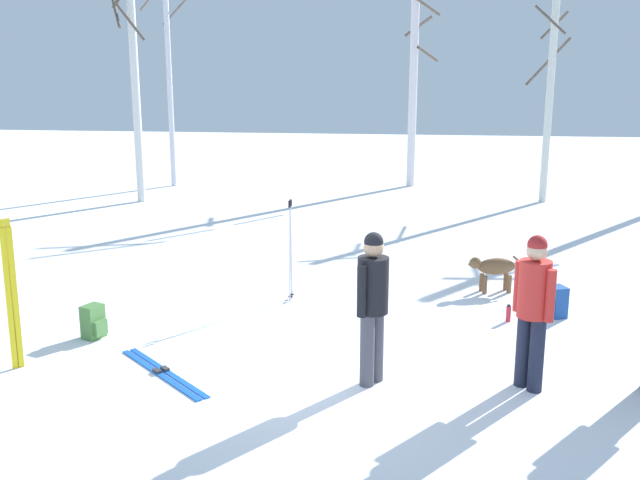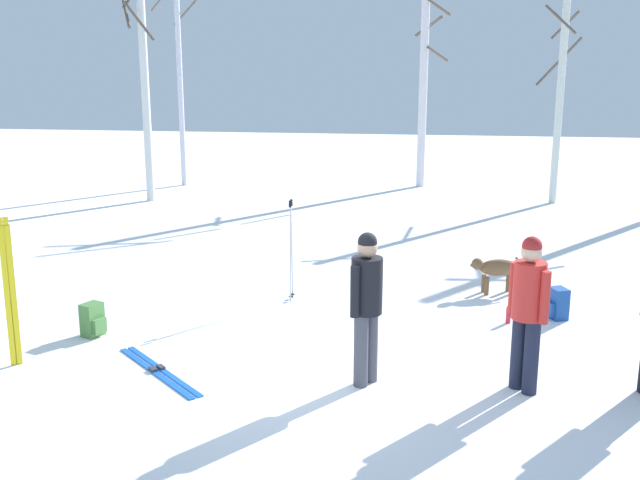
% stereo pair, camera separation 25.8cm
% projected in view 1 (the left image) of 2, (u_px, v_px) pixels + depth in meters
% --- Properties ---
extents(ground_plane, '(60.00, 60.00, 0.00)m').
position_uv_depth(ground_plane, '(314.00, 361.00, 8.75)').
color(ground_plane, white).
extents(person_1, '(0.38, 0.41, 1.72)m').
position_uv_depth(person_1, '(533.00, 302.00, 7.79)').
color(person_1, '#1E2338').
rests_on(person_1, ground_plane).
extents(person_3, '(0.34, 0.46, 1.72)m').
position_uv_depth(person_3, '(373.00, 298.00, 7.93)').
color(person_3, '#4C4C56').
rests_on(person_3, ground_plane).
extents(dog, '(0.88, 0.36, 0.57)m').
position_uv_depth(dog, '(494.00, 268.00, 11.34)').
color(dog, brown).
rests_on(dog, ground_plane).
extents(ski_pair_planted_0, '(0.12, 0.10, 1.78)m').
position_uv_depth(ski_pair_planted_0, '(12.00, 295.00, 8.35)').
color(ski_pair_planted_0, yellow).
rests_on(ski_pair_planted_0, ground_plane).
extents(ski_pair_lying_0, '(1.42, 1.34, 0.05)m').
position_uv_depth(ski_pair_lying_0, '(163.00, 373.00, 8.39)').
color(ski_pair_lying_0, blue).
rests_on(ski_pair_lying_0, ground_plane).
extents(ski_poles_0, '(0.07, 0.21, 1.53)m').
position_uv_depth(ski_poles_0, '(291.00, 248.00, 10.83)').
color(ski_poles_0, '#B2B2BC').
rests_on(ski_poles_0, ground_plane).
extents(backpack_0, '(0.34, 0.32, 0.44)m').
position_uv_depth(backpack_0, '(93.00, 322.00, 9.45)').
color(backpack_0, '#4C7F3F').
rests_on(backpack_0, ground_plane).
extents(backpack_1, '(0.34, 0.32, 0.44)m').
position_uv_depth(backpack_1, '(557.00, 302.00, 10.25)').
color(backpack_1, '#1E4C99').
rests_on(backpack_1, ground_plane).
extents(water_bottle_0, '(0.07, 0.07, 0.24)m').
position_uv_depth(water_bottle_0, '(508.00, 313.00, 10.07)').
color(water_bottle_0, red).
rests_on(water_bottle_0, ground_plane).
extents(birch_tree_0, '(0.97, 1.01, 5.54)m').
position_uv_depth(birch_tree_0, '(135.00, 90.00, 18.40)').
color(birch_tree_0, silver).
rests_on(birch_tree_0, ground_plane).
extents(birch_tree_1, '(1.17, 1.02, 7.88)m').
position_uv_depth(birch_tree_1, '(168.00, 45.00, 20.65)').
color(birch_tree_1, silver).
rests_on(birch_tree_1, ground_plane).
extents(birch_tree_2, '(1.60, 1.42, 6.49)m').
position_uv_depth(birch_tree_2, '(414.00, 67.00, 20.72)').
color(birch_tree_2, white).
rests_on(birch_tree_2, ground_plane).
extents(birch_tree_3, '(1.08, 1.11, 5.05)m').
position_uv_depth(birch_tree_3, '(549.00, 98.00, 18.41)').
color(birch_tree_3, silver).
rests_on(birch_tree_3, ground_plane).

